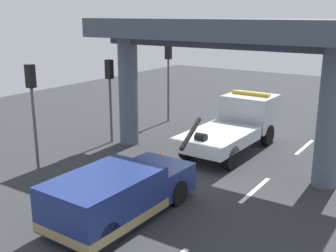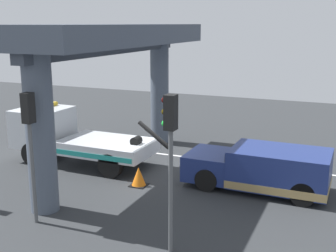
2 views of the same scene
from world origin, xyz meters
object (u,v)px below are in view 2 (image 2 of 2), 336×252
object	(u,v)px
tow_truck_white	(69,136)
towed_van_green	(264,169)
traffic_light_near	(170,140)
traffic_cone_orange	(139,177)
traffic_light_far	(29,129)

from	to	relation	value
tow_truck_white	towed_van_green	bearing A→B (deg)	179.92
traffic_light_near	traffic_cone_orange	world-z (taller)	traffic_light_near
tow_truck_white	traffic_light_far	distance (m)	6.32
towed_van_green	traffic_light_near	world-z (taller)	traffic_light_near
traffic_light_near	traffic_light_far	xyz separation A→B (m)	(4.50, 0.00, -0.16)
traffic_light_near	traffic_light_far	distance (m)	4.50
tow_truck_white	traffic_light_near	size ratio (longest dim) A/B	1.70
towed_van_green	traffic_cone_orange	size ratio (longest dim) A/B	7.14
traffic_cone_orange	towed_van_green	bearing A→B (deg)	-162.01
towed_van_green	traffic_light_far	xyz separation A→B (m)	(5.92, 5.48, 2.18)
towed_van_green	traffic_light_near	xyz separation A→B (m)	(1.42, 5.48, 2.33)
towed_van_green	traffic_light_far	distance (m)	8.35
towed_van_green	traffic_cone_orange	distance (m)	4.65
towed_van_green	traffic_light_far	world-z (taller)	traffic_light_far
traffic_light_near	towed_van_green	bearing A→B (deg)	-104.50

